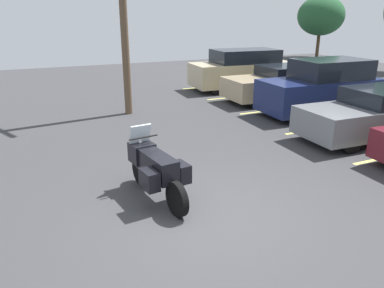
# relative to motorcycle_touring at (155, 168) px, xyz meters

# --- Properties ---
(ground) EXTENTS (44.00, 44.00, 0.10)m
(ground) POSITION_rel_motorcycle_touring_xyz_m (1.05, 0.52, -0.69)
(ground) COLOR #38383A
(motorcycle_touring) EXTENTS (2.19, 0.95, 1.36)m
(motorcycle_touring) POSITION_rel_motorcycle_touring_xyz_m (0.00, 0.00, 0.00)
(motorcycle_touring) COLOR black
(motorcycle_touring) RESTS_ON ground
(parking_stripes) EXTENTS (18.65, 4.78, 0.01)m
(parking_stripes) POSITION_rel_motorcycle_touring_xyz_m (-0.95, 7.36, -0.63)
(parking_stripes) COLOR #EAE066
(parking_stripes) RESTS_ON ground
(car_champagne) EXTENTS (2.28, 5.01, 1.88)m
(car_champagne) POSITION_rel_motorcycle_touring_xyz_m (-9.03, 7.59, 0.30)
(car_champagne) COLOR #C1B289
(car_champagne) RESTS_ON ground
(car_tan) EXTENTS (2.01, 4.51, 1.44)m
(car_tan) POSITION_rel_motorcycle_touring_xyz_m (-6.22, 7.61, 0.08)
(car_tan) COLOR tan
(car_tan) RESTS_ON ground
(car_navy) EXTENTS (2.03, 4.41, 1.96)m
(car_navy) POSITION_rel_motorcycle_touring_xyz_m (-3.76, 7.64, 0.31)
(car_navy) COLOR navy
(car_navy) RESTS_ON ground
(car_grey) EXTENTS (1.93, 4.77, 1.46)m
(car_grey) POSITION_rel_motorcycle_touring_xyz_m (-0.97, 7.20, 0.08)
(car_grey) COLOR slate
(car_grey) RESTS_ON ground
(tree_center) EXTENTS (3.72, 3.72, 4.85)m
(tree_center) POSITION_rel_motorcycle_touring_xyz_m (-18.30, 20.61, 2.66)
(tree_center) COLOR #4C3823
(tree_center) RESTS_ON ground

